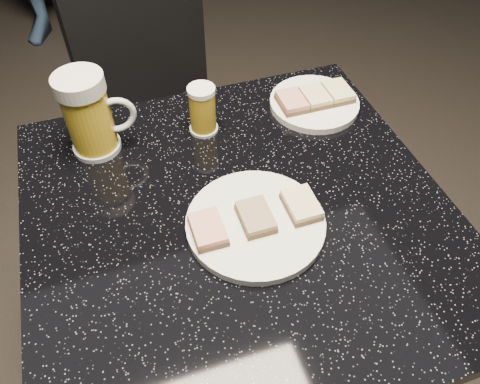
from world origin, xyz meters
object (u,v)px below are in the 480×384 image
object	(u,v)px
plate_small	(314,103)
beer_tumbler	(203,110)
table	(240,287)
chair	(172,114)
beer_mug	(89,114)
plate_large	(255,223)

from	to	relation	value
plate_small	beer_tumbler	size ratio (longest dim) A/B	1.87
plate_small	table	size ratio (longest dim) A/B	0.24
chair	beer_tumbler	bearing A→B (deg)	-89.41
table	beer_tumbler	distance (m)	0.37
beer_mug	chair	xyz separation A→B (m)	(0.20, 0.37, -0.33)
beer_tumbler	chair	xyz separation A→B (m)	(-0.00, 0.38, -0.30)
plate_small	beer_tumbler	xyz separation A→B (m)	(-0.24, -0.00, 0.04)
plate_small	beer_mug	xyz separation A→B (m)	(-0.44, 0.01, 0.07)
plate_large	plate_small	bearing A→B (deg)	49.46
table	beer_mug	world-z (taller)	beer_mug
beer_mug	beer_tumbler	world-z (taller)	beer_mug
table	chair	world-z (taller)	chair
plate_small	beer_mug	distance (m)	0.44
plate_small	chair	distance (m)	0.52
table	beer_mug	size ratio (longest dim) A/B	4.75
plate_large	plate_small	world-z (taller)	same
plate_large	beer_mug	size ratio (longest dim) A/B	1.43
table	chair	size ratio (longest dim) A/B	0.86
beer_mug	beer_tumbler	distance (m)	0.20
plate_large	beer_tumbler	world-z (taller)	beer_tumbler
beer_tumbler	plate_small	bearing A→B (deg)	0.06
plate_small	beer_tumbler	world-z (taller)	beer_tumbler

